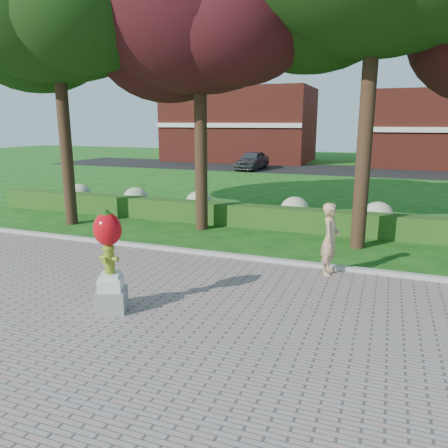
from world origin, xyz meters
The scene contains 12 objects.
ground centered at (0.00, 0.00, 0.00)m, with size 100.00×100.00×0.00m, color #184812.
walkway centered at (0.00, -4.00, 0.02)m, with size 40.00×14.00×0.04m, color gray.
curb centered at (0.00, 3.00, 0.07)m, with size 40.00×0.18×0.15m, color #ADADA5.
lawn_hedge centered at (0.00, 7.00, 0.40)m, with size 24.00×0.70×0.80m, color #1D4A15.
hydrangea_row centered at (0.57, 8.00, 0.55)m, with size 20.10×1.10×0.99m.
street centered at (0.00, 28.00, 0.01)m, with size 50.00×8.00×0.02m, color black.
building_left centered at (-10.00, 34.00, 3.50)m, with size 14.00×8.00×7.00m, color maroon.
building_right centered at (8.00, 34.00, 3.20)m, with size 12.00×8.00×6.40m, color maroon.
tree_mid_left centered at (-2.10, 6.08, 7.30)m, with size 8.25×7.04×10.69m.
hydrant_sculpture centered at (-0.86, -1.25, 1.16)m, with size 0.75×0.75×2.11m.
woman centered at (2.99, 2.60, 0.96)m, with size 0.67×0.44×1.84m, color tan.
parked_car centered at (-6.19, 25.92, 0.77)m, with size 1.77×4.41×1.50m, color #3A3B40.
Camera 1 is at (4.22, -8.22, 3.83)m, focal length 35.00 mm.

